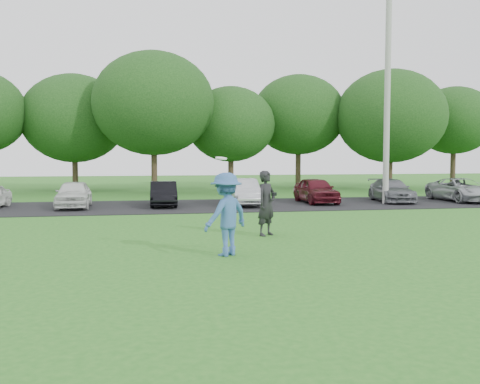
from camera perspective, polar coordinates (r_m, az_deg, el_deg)
The scene contains 7 objects.
ground at distance 12.13m, azimuth 3.04°, elevation -7.28°, with size 100.00×100.00×0.00m, color #276C1E.
parking_lot at distance 24.83m, azimuth -4.00°, elevation -1.45°, with size 32.00×6.50×0.03m, color black.
utility_pole at distance 26.54m, azimuth 15.45°, elevation 10.31°, with size 0.28×0.28×10.71m, color #A9A8A3.
frisbee_player at distance 12.54m, azimuth -1.49°, elevation -2.38°, with size 1.45×1.33×2.33m.
camera_bystander at distance 15.65m, azimuth 2.84°, elevation -1.20°, with size 0.83×0.79×1.91m.
parked_cars at distance 24.85m, azimuth -2.70°, elevation -0.04°, with size 28.18×4.51×1.24m.
tree_row at distance 34.68m, azimuth -3.37°, elevation 8.19°, with size 42.39×9.85×8.64m.
Camera 1 is at (-2.79, -11.56, 2.37)m, focal length 40.00 mm.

